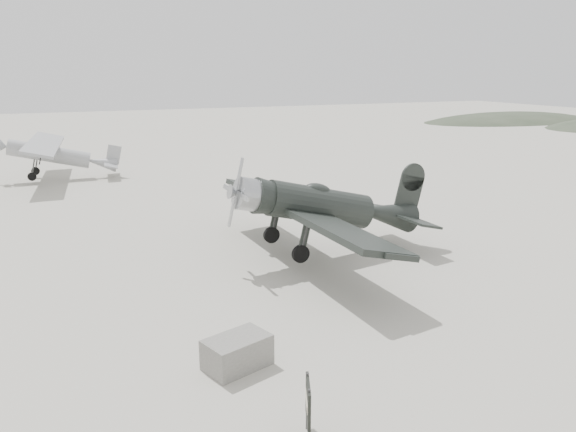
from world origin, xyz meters
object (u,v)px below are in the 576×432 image
at_px(highwing_monoplane, 54,151).
at_px(lowwing_monoplane, 327,207).
at_px(equipment_block, 237,352).
at_px(sign_board, 308,404).

bearing_deg(highwing_monoplane, lowwing_monoplane, -60.95).
bearing_deg(equipment_block, sign_board, -82.80).
distance_m(highwing_monoplane, equipment_block, 26.44).
bearing_deg(lowwing_monoplane, highwing_monoplane, 111.71).
bearing_deg(highwing_monoplane, equipment_block, -77.75).
distance_m(lowwing_monoplane, sign_board, 10.72).
relative_size(lowwing_monoplane, sign_board, 9.11).
xyz_separation_m(equipment_block, sign_board, (0.38, -3.01, 0.35)).
distance_m(lowwing_monoplane, highwing_monoplane, 21.74).
relative_size(highwing_monoplane, equipment_block, 6.84).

